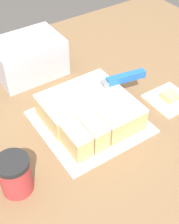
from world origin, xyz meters
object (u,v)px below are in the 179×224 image
at_px(cake, 90,111).
at_px(cake_board, 89,122).
at_px(brownie, 170,96).
at_px(storage_box, 29,57).
at_px(coffee_cup, 15,175).
at_px(knife, 116,80).

bearing_deg(cake, cake_board, -136.61).
bearing_deg(cake_board, brownie, -11.94).
bearing_deg(cake_board, cake, 43.39).
distance_m(cake, brownie, 0.27).
bearing_deg(storage_box, cake_board, -83.62).
height_order(cake_board, coffee_cup, coffee_cup).
height_order(cake, coffee_cup, coffee_cup).
bearing_deg(storage_box, knife, -62.56).
relative_size(knife, storage_box, 1.37).
xyz_separation_m(cake_board, knife, (0.11, 0.03, 0.09)).
xyz_separation_m(cake_board, cake, (0.00, 0.00, 0.04)).
bearing_deg(coffee_cup, brownie, 3.64).
distance_m(cake, knife, 0.12).
height_order(knife, brownie, knife).
bearing_deg(cake, storage_box, 96.81).
bearing_deg(brownie, knife, 150.44).
bearing_deg(cake_board, knife, 14.50).
bearing_deg(storage_box, coffee_cup, -119.45).
xyz_separation_m(cake_board, storage_box, (-0.04, 0.32, 0.06)).
distance_m(cake_board, brownie, 0.27).
distance_m(cake_board, storage_box, 0.33).
relative_size(knife, coffee_cup, 3.01).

